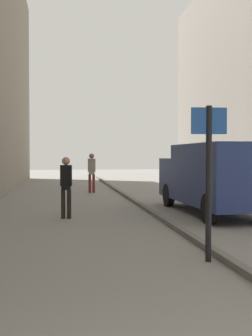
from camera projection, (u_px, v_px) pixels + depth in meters
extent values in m
plane|color=gray|center=(97.00, 211.00, 13.50)|extent=(80.00, 80.00, 0.00)
cube|color=#615F5B|center=(146.00, 208.00, 13.73)|extent=(0.16, 40.00, 0.12)
cylinder|color=maroon|center=(94.00, 183.00, 20.17)|extent=(0.13, 0.13, 0.88)
cylinder|color=maroon|center=(90.00, 183.00, 20.20)|extent=(0.13, 0.13, 0.88)
cube|color=gray|center=(92.00, 166.00, 20.16)|extent=(0.29, 0.26, 0.75)
cylinder|color=gray|center=(94.00, 165.00, 20.14)|extent=(0.10, 0.10, 0.64)
cylinder|color=gray|center=(89.00, 165.00, 20.17)|extent=(0.10, 0.10, 0.64)
sphere|color=brown|center=(92.00, 156.00, 20.15)|extent=(0.24, 0.24, 0.24)
cylinder|color=black|center=(63.00, 204.00, 11.91)|extent=(0.12, 0.12, 0.81)
cylinder|color=black|center=(69.00, 204.00, 11.88)|extent=(0.12, 0.12, 0.81)
cube|color=black|center=(66.00, 177.00, 11.88)|extent=(0.28, 0.25, 0.69)
cylinder|color=black|center=(62.00, 175.00, 11.90)|extent=(0.10, 0.10, 0.59)
cylinder|color=black|center=(70.00, 176.00, 11.85)|extent=(0.10, 0.10, 0.59)
sphere|color=#9E755B|center=(66.00, 161.00, 11.86)|extent=(0.23, 0.23, 0.23)
cube|color=navy|center=(223.00, 174.00, 12.30)|extent=(2.10, 4.03, 1.78)
cube|color=navy|center=(192.00, 177.00, 15.03)|extent=(2.05, 1.60, 1.33)
cube|color=black|center=(187.00, 168.00, 15.56)|extent=(1.69, 0.08, 0.59)
cylinder|color=black|center=(169.00, 195.00, 14.74)|extent=(0.24, 0.80, 0.80)
cylinder|color=black|center=(218.00, 194.00, 15.05)|extent=(0.24, 0.80, 0.80)
cylinder|color=black|center=(210.00, 209.00, 10.90)|extent=(0.24, 0.80, 0.80)
cylinder|color=black|center=(209.00, 184.00, 7.05)|extent=(0.10, 0.10, 2.60)
cube|color=#2659B2|center=(209.00, 121.00, 7.02)|extent=(0.60, 0.08, 0.44)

